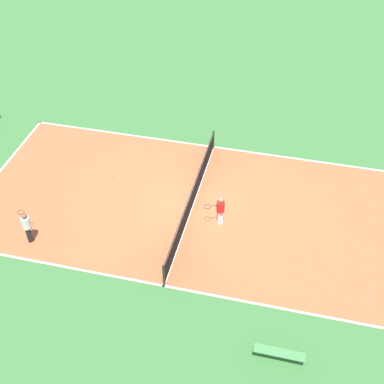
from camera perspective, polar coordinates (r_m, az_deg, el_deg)
The scene contains 8 objects.
ground_plane at distance 24.68m, azimuth 0.00°, elevation -1.58°, with size 80.00×80.00×0.00m, color #3D7538.
court_surface at distance 24.68m, azimuth 0.00°, elevation -1.56°, with size 9.70×19.98×0.02m.
tennis_net at distance 24.31m, azimuth 0.00°, elevation -0.60°, with size 9.50×0.10×1.06m.
bench at distance 19.48m, azimuth 9.29°, elevation -16.61°, with size 0.36×1.78×0.45m.
player_coach_red at distance 23.33m, azimuth 3.02°, elevation -1.84°, with size 0.74×0.98×1.47m.
player_far_white at distance 23.54m, azimuth -17.23°, elevation -3.44°, with size 0.90×0.89×1.55m.
tennis_ball_midcourt at distance 26.47m, azimuth -7.77°, elevation 1.57°, with size 0.07×0.07×0.07m, color #CCE033.
tennis_ball_near_net at distance 24.35m, azimuth 8.76°, elevation -2.71°, with size 0.07×0.07×0.07m, color #CCE033.
Camera 1 is at (-17.71, -4.28, 16.65)m, focal length 50.00 mm.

